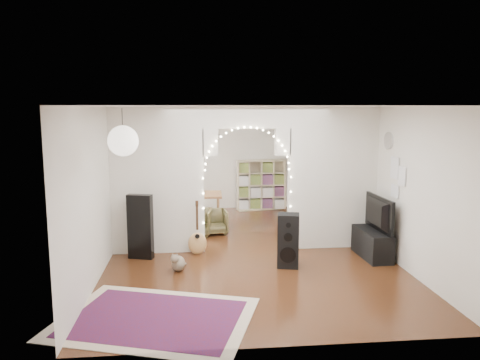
{
  "coord_description": "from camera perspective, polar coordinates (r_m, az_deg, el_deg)",
  "views": [
    {
      "loc": [
        -1.0,
        -8.61,
        2.67
      ],
      "look_at": [
        -0.09,
        0.3,
        1.29
      ],
      "focal_mm": 35.0,
      "sensor_mm": 36.0,
      "label": 1
    }
  ],
  "objects": [
    {
      "name": "acoustic_guitar",
      "position": [
        8.67,
        -5.23,
        -6.66
      ],
      "size": [
        0.36,
        0.17,
        0.85
      ],
      "rotation": [
        0.0,
        0.0,
        0.16
      ],
      "color": "tan",
      "rests_on": "floor"
    },
    {
      "name": "ceiling_fan",
      "position": [
        10.66,
        -0.43,
        7.29
      ],
      "size": [
        1.1,
        1.1,
        0.3
      ],
      "primitive_type": null,
      "color": "#C28740",
      "rests_on": "ceiling"
    },
    {
      "name": "guitar_case",
      "position": [
        8.55,
        -12.06,
        -5.59
      ],
      "size": [
        0.47,
        0.27,
        1.16
      ],
      "primitive_type": "cube",
      "rotation": [
        0.0,
        0.0,
        -0.28
      ],
      "color": "black",
      "rests_on": "floor"
    },
    {
      "name": "ceiling",
      "position": [
        8.67,
        0.83,
        8.94
      ],
      "size": [
        5.0,
        7.5,
        0.02
      ],
      "primitive_type": "cube",
      "color": "white",
      "rests_on": "wall_back"
    },
    {
      "name": "area_rug",
      "position": [
        6.34,
        -10.32,
        -16.26
      ],
      "size": [
        2.84,
        2.46,
        0.02
      ],
      "primitive_type": "cube",
      "rotation": [
        0.0,
        0.0,
        -0.31
      ],
      "color": "maroon",
      "rests_on": "floor"
    },
    {
      "name": "dining_table",
      "position": [
        10.65,
        -5.5,
        -2.06
      ],
      "size": [
        1.23,
        0.84,
        0.76
      ],
      "rotation": [
        0.0,
        0.0,
        -0.04
      ],
      "color": "brown",
      "rests_on": "floor"
    },
    {
      "name": "wall_left",
      "position": [
        8.84,
        -15.51,
        -0.17
      ],
      "size": [
        0.02,
        7.5,
        2.7
      ],
      "primitive_type": "cube",
      "color": "silver",
      "rests_on": "floor"
    },
    {
      "name": "dining_chair_right",
      "position": [
        10.08,
        -3.24,
        -5.1
      ],
      "size": [
        0.62,
        0.63,
        0.52
      ],
      "primitive_type": "imported",
      "rotation": [
        0.0,
        0.0,
        0.11
      ],
      "color": "brown",
      "rests_on": "floor"
    },
    {
      "name": "wall_front",
      "position": [
        5.14,
        5.65,
        -6.2
      ],
      "size": [
        5.0,
        0.02,
        2.7
      ],
      "primitive_type": "cube",
      "color": "silver",
      "rests_on": "floor"
    },
    {
      "name": "tv",
      "position": [
        8.7,
        15.96,
        -3.95
      ],
      "size": [
        0.18,
        1.08,
        0.62
      ],
      "primitive_type": "imported",
      "rotation": [
        0.0,
        0.0,
        1.61
      ],
      "color": "black",
      "rests_on": "media_console"
    },
    {
      "name": "bookcase",
      "position": [
        12.41,
        2.58,
        -0.57
      ],
      "size": [
        1.32,
        0.55,
        1.32
      ],
      "primitive_type": "cube",
      "rotation": [
        0.0,
        0.0,
        0.18
      ],
      "color": "#CAB592",
      "rests_on": "floor"
    },
    {
      "name": "picture_frames",
      "position": [
        8.45,
        18.58,
        0.32
      ],
      "size": [
        0.02,
        0.5,
        0.7
      ],
      "primitive_type": null,
      "color": "white",
      "rests_on": "wall_right"
    },
    {
      "name": "fairy_lights",
      "position": [
        8.61,
        0.91,
        1.27
      ],
      "size": [
        1.64,
        0.04,
        1.6
      ],
      "primitive_type": null,
      "color": "#FFEABF",
      "rests_on": "divider_wall"
    },
    {
      "name": "floor_speaker",
      "position": [
        8.0,
        5.9,
        -7.37
      ],
      "size": [
        0.41,
        0.38,
        0.92
      ],
      "rotation": [
        0.0,
        0.0,
        -0.22
      ],
      "color": "black",
      "rests_on": "floor"
    },
    {
      "name": "wall_right",
      "position": [
        9.39,
        16.15,
        0.31
      ],
      "size": [
        0.02,
        7.5,
        2.7
      ],
      "primitive_type": "cube",
      "color": "silver",
      "rests_on": "floor"
    },
    {
      "name": "wall_back",
      "position": [
        12.47,
        -1.18,
        2.67
      ],
      "size": [
        5.0,
        0.02,
        2.7
      ],
      "primitive_type": "cube",
      "color": "silver",
      "rests_on": "floor"
    },
    {
      "name": "dining_chair_left",
      "position": [
        10.0,
        -5.27,
        -5.12
      ],
      "size": [
        0.69,
        0.7,
        0.56
      ],
      "primitive_type": "imported",
      "rotation": [
        0.0,
        0.0,
        -0.15
      ],
      "color": "brown",
      "rests_on": "floor"
    },
    {
      "name": "window",
      "position": [
        10.58,
        -13.77,
        2.14
      ],
      "size": [
        0.04,
        1.2,
        1.4
      ],
      "primitive_type": "cube",
      "color": "white",
      "rests_on": "wall_left"
    },
    {
      "name": "divider_wall",
      "position": [
        8.76,
        0.81,
        0.57
      ],
      "size": [
        5.0,
        0.2,
        2.7
      ],
      "color": "silver",
      "rests_on": "floor"
    },
    {
      "name": "paper_lantern",
      "position": [
        6.29,
        -14.06,
        4.65
      ],
      "size": [
        0.4,
        0.4,
        0.4
      ],
      "primitive_type": "sphere",
      "color": "white",
      "rests_on": "ceiling"
    },
    {
      "name": "wall_clock",
      "position": [
        8.75,
        17.69,
        4.6
      ],
      "size": [
        0.03,
        0.31,
        0.31
      ],
      "primitive_type": "cylinder",
      "rotation": [
        0.0,
        1.57,
        0.0
      ],
      "color": "white",
      "rests_on": "wall_right"
    },
    {
      "name": "media_console",
      "position": [
        8.84,
        15.81,
        -7.49
      ],
      "size": [
        0.44,
        1.01,
        0.5
      ],
      "primitive_type": "cube",
      "rotation": [
        0.0,
        0.0,
        0.04
      ],
      "color": "black",
      "rests_on": "floor"
    },
    {
      "name": "flower_vase",
      "position": [
        10.62,
        -5.51,
        -1.16
      ],
      "size": [
        0.19,
        0.19,
        0.19
      ],
      "primitive_type": "imported",
      "rotation": [
        0.0,
        0.0,
        -0.04
      ],
      "color": "silver",
      "rests_on": "dining_table"
    },
    {
      "name": "tabby_cat",
      "position": [
        7.92,
        -7.56,
        -9.97
      ],
      "size": [
        0.33,
        0.51,
        0.34
      ],
      "rotation": [
        0.0,
        0.0,
        -0.38
      ],
      "color": "brown",
      "rests_on": "floor"
    },
    {
      "name": "floor",
      "position": [
        9.07,
        0.79,
        -8.38
      ],
      "size": [
        7.5,
        7.5,
        0.0
      ],
      "primitive_type": "plane",
      "color": "black",
      "rests_on": "ground"
    }
  ]
}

